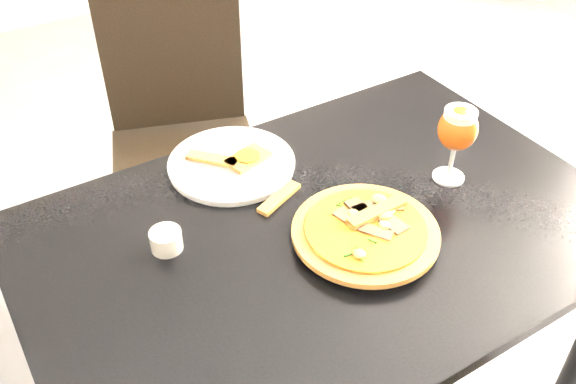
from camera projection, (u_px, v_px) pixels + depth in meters
ground at (402, 365)px, 1.93m from camera, size 6.00×6.00×0.00m
dining_table at (323, 258)px, 1.36m from camera, size 1.21×0.81×0.75m
chair_far at (183, 140)px, 1.95m from camera, size 0.55×0.55×0.94m
plate_main at (366, 234)px, 1.27m from camera, size 0.37×0.37×0.01m
pizza at (366, 231)px, 1.26m from camera, size 0.29×0.29×0.03m
plate_second at (232, 164)px, 1.45m from camera, size 0.32×0.32×0.02m
crust_scraps at (236, 158)px, 1.45m from camera, size 0.18×0.14×0.01m
loose_crust at (279, 198)px, 1.37m from camera, size 0.12×0.07×0.01m
sauce_cup at (166, 239)px, 1.24m from camera, size 0.06×0.06×0.04m
beer_glass at (458, 129)px, 1.35m from camera, size 0.09×0.09×0.18m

